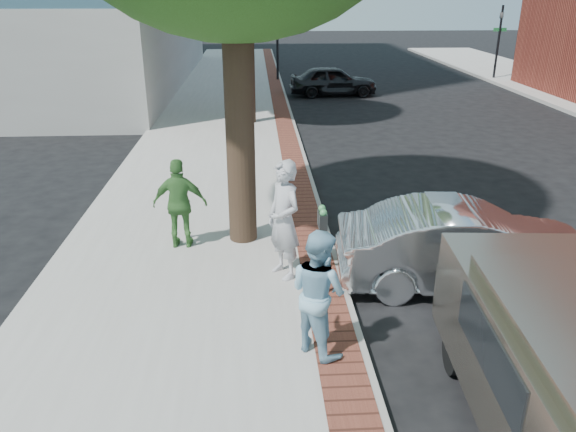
{
  "coord_description": "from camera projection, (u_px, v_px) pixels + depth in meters",
  "views": [
    {
      "loc": [
        -0.32,
        -7.96,
        4.6
      ],
      "look_at": [
        0.17,
        0.38,
        1.2
      ],
      "focal_mm": 35.0,
      "sensor_mm": 36.0,
      "label": 1
    }
  ],
  "objects": [
    {
      "name": "ground",
      "position": [
        279.0,
        293.0,
        9.11
      ],
      "size": [
        120.0,
        120.0,
        0.0
      ],
      "primitive_type": "plane",
      "color": "black",
      "rests_on": "ground"
    },
    {
      "name": "sidewalk",
      "position": [
        216.0,
        155.0,
        16.4
      ],
      "size": [
        5.0,
        60.0,
        0.15
      ],
      "primitive_type": "cube",
      "color": "#9E9991",
      "rests_on": "ground"
    },
    {
      "name": "brick_strip",
      "position": [
        291.0,
        151.0,
        16.49
      ],
      "size": [
        0.6,
        60.0,
        0.01
      ],
      "primitive_type": "cube",
      "color": "brown",
      "rests_on": "sidewalk"
    },
    {
      "name": "curb",
      "position": [
        303.0,
        154.0,
        16.54
      ],
      "size": [
        0.1,
        60.0,
        0.15
      ],
      "primitive_type": "cube",
      "color": "gray",
      "rests_on": "ground"
    },
    {
      "name": "office_base",
      "position": [
        0.0,
        44.0,
        27.99
      ],
      "size": [
        18.2,
        22.2,
        4.0
      ],
      "primitive_type": "cube",
      "color": "gray",
      "rests_on": "ground"
    },
    {
      "name": "signal_near",
      "position": [
        277.0,
        38.0,
        28.66
      ],
      "size": [
        0.7,
        0.15,
        3.8
      ],
      "color": "black",
      "rests_on": "ground"
    },
    {
      "name": "signal_far",
      "position": [
        499.0,
        37.0,
        29.29
      ],
      "size": [
        0.7,
        0.15,
        3.8
      ],
      "color": "black",
      "rests_on": "ground"
    },
    {
      "name": "parking_meter",
      "position": [
        322.0,
        233.0,
        8.38
      ],
      "size": [
        0.12,
        0.32,
        1.47
      ],
      "color": "gray",
      "rests_on": "sidewalk"
    },
    {
      "name": "person_gray",
      "position": [
        284.0,
        220.0,
        9.02
      ],
      "size": [
        0.78,
        0.86,
        1.98
      ],
      "primitive_type": "imported",
      "rotation": [
        0.0,
        0.0,
        -1.04
      ],
      "color": "#ADADB2",
      "rests_on": "sidewalk"
    },
    {
      "name": "person_officer",
      "position": [
        318.0,
        292.0,
        7.16
      ],
      "size": [
        1.02,
        1.05,
        1.71
      ],
      "primitive_type": "imported",
      "rotation": [
        0.0,
        0.0,
        2.24
      ],
      "color": "#88BAD2",
      "rests_on": "sidewalk"
    },
    {
      "name": "person_green",
      "position": [
        180.0,
        204.0,
        10.14
      ],
      "size": [
        1.0,
        0.45,
        1.67
      ],
      "primitive_type": "imported",
      "rotation": [
        0.0,
        0.0,
        3.1
      ],
      "color": "#427B38",
      "rests_on": "sidewalk"
    },
    {
      "name": "sedan_silver",
      "position": [
        468.0,
        247.0,
        9.12
      ],
      "size": [
        4.31,
        1.77,
        1.39
      ],
      "primitive_type": "imported",
      "rotation": [
        0.0,
        0.0,
        1.5
      ],
      "color": "silver",
      "rests_on": "ground"
    },
    {
      "name": "bg_car",
      "position": [
        333.0,
        81.0,
        25.63
      ],
      "size": [
        4.01,
        1.74,
        1.35
      ],
      "primitive_type": "imported",
      "rotation": [
        0.0,
        0.0,
        1.61
      ],
      "color": "black",
      "rests_on": "ground"
    },
    {
      "name": "van",
      "position": [
        576.0,
        376.0,
        5.67
      ],
      "size": [
        2.16,
        4.87,
        1.75
      ],
      "rotation": [
        0.0,
        0.0,
        -0.07
      ],
      "color": "gray",
      "rests_on": "ground"
    }
  ]
}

